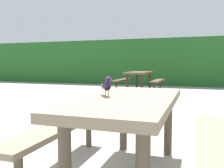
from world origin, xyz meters
TOP-DOWN VIEW (x-y plane):
  - hedge_wall at (0.00, 10.75)m, footprint 28.00×1.64m
  - picnic_table_foreground at (0.21, 0.28)m, footprint 1.69×1.81m
  - bird_grackle at (0.00, 0.25)m, footprint 0.19×0.25m
  - picnic_table_mid_left at (-1.35, 7.35)m, footprint 1.70×1.81m

SIDE VIEW (x-z plane):
  - picnic_table_foreground at x=0.21m, z-range 0.19..0.93m
  - picnic_table_mid_left at x=-1.35m, z-range 0.19..0.93m
  - bird_grackle at x=0.00m, z-range 0.75..0.94m
  - hedge_wall at x=0.00m, z-range 0.00..2.26m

